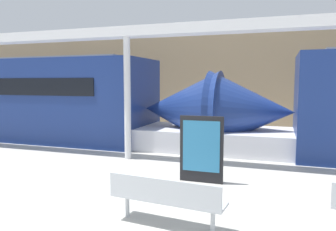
% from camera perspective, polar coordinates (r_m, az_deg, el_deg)
% --- Properties ---
extents(ground_plane, '(60.00, 60.00, 0.00)m').
position_cam_1_polar(ground_plane, '(5.86, -16.26, -17.05)').
color(ground_plane, '#B2AFA8').
extents(station_wall, '(56.00, 0.20, 5.00)m').
position_cam_1_polar(station_wall, '(16.05, 7.55, 6.66)').
color(station_wall, '#9E8460').
rests_on(station_wall, ground_plane).
extents(bench_near, '(1.88, 0.62, 0.80)m').
position_cam_1_polar(bench_near, '(5.22, -0.44, -13.94)').
color(bench_near, '#ADB2B7').
rests_on(bench_near, ground_plane).
extents(poster_board, '(0.99, 0.07, 1.51)m').
position_cam_1_polar(poster_board, '(7.41, 5.83, -5.83)').
color(poster_board, black).
rests_on(poster_board, ground_plane).
extents(support_column_near, '(0.19, 0.19, 3.52)m').
position_cam_1_polar(support_column_near, '(9.59, -7.09, 2.84)').
color(support_column_near, silver).
rests_on(support_column_near, ground_plane).
extents(canopy_beam, '(28.00, 0.60, 0.28)m').
position_cam_1_polar(canopy_beam, '(9.68, -7.24, 14.15)').
color(canopy_beam, silver).
rests_on(canopy_beam, support_column_near).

